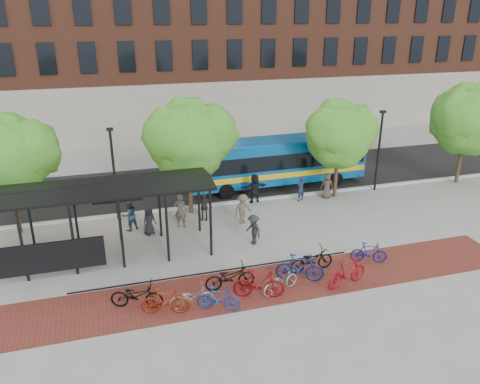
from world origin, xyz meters
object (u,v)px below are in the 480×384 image
object	(u,v)px
pedestrian_3	(243,209)
pedestrian_2	(129,215)
tree_d	(468,116)
pedestrian_9	(253,230)
bike_1	(165,301)
bus_shelter	(91,197)
bike_3	(219,299)
bike_7	(300,268)
bike_0	(137,295)
pedestrian_7	(301,189)
pedestrian_0	(149,220)
bike_5	(259,284)
pedestrian_6	(327,186)
tree_b	(190,136)
lamp_post_left	(114,172)
bike_6	(280,281)
tree_c	(340,132)
pedestrian_5	(255,188)
bike_9	(347,272)
pedestrian_1	(181,211)
bus	(276,159)
bike_8	(311,260)
bike_2	(191,297)
bike_4	(230,277)
bike_11	(369,252)

from	to	relation	value
pedestrian_3	pedestrian_2	bearing A→B (deg)	148.74
tree_d	pedestrian_9	distance (m)	16.95
bike_1	bus_shelter	bearing A→B (deg)	39.30
bike_3	bike_7	bearing A→B (deg)	-50.27
bike_0	pedestrian_7	size ratio (longest dim) A/B	1.31
pedestrian_0	pedestrian_9	xyz separation A→B (m)	(4.78, -2.52, 0.01)
bike_5	pedestrian_6	bearing A→B (deg)	-21.36
tree_d	pedestrian_0	size ratio (longest dim) A/B	4.24
tree_b	lamp_post_left	size ratio (longest dim) A/B	1.26
bike_0	bus_shelter	bearing A→B (deg)	35.47
bike_3	pedestrian_3	xyz separation A→B (m)	(3.12, 7.25, 0.33)
bike_6	pedestrian_6	world-z (taller)	pedestrian_6
bike_1	pedestrian_0	distance (m)	7.00
lamp_post_left	bike_3	distance (m)	10.53
lamp_post_left	pedestrian_6	xyz separation A→B (m)	(12.40, -0.39, -1.96)
tree_b	pedestrian_6	world-z (taller)	tree_b
tree_c	lamp_post_left	world-z (taller)	tree_c
tree_d	tree_c	bearing A→B (deg)	-180.00
bike_7	pedestrian_9	distance (m)	3.83
bike_1	pedestrian_5	size ratio (longest dim) A/B	1.04
bike_5	pedestrian_2	world-z (taller)	pedestrian_2
tree_d	pedestrian_6	world-z (taller)	tree_d
pedestrian_0	pedestrian_5	world-z (taller)	pedestrian_5
bike_3	bike_9	distance (m)	5.52
pedestrian_0	pedestrian_7	xyz separation A→B (m)	(9.23, 2.06, 0.01)
pedestrian_7	bus_shelter	bearing A→B (deg)	-4.88
pedestrian_1	bike_1	bearing A→B (deg)	100.28
lamp_post_left	bike_6	bearing A→B (deg)	-56.84
tree_b	bike_6	distance (m)	10.00
bike_5	pedestrian_2	size ratio (longest dim) A/B	1.20
lamp_post_left	pedestrian_7	xyz separation A→B (m)	(10.69, -0.35, -1.97)
bike_6	bus	bearing A→B (deg)	-40.31
bus_shelter	pedestrian_2	world-z (taller)	bus_shelter
pedestrian_6	pedestrian_9	bearing A→B (deg)	48.18
tree_b	tree_d	distance (m)	18.00
bike_7	bike_8	world-z (taller)	bike_7
bus_shelter	tree_c	bearing A→B (deg)	15.06
bus	tree_b	bearing A→B (deg)	-156.48
pedestrian_6	bus_shelter	bearing A→B (deg)	27.08
bike_2	bike_7	distance (m)	4.81
bike_4	pedestrian_9	xyz separation A→B (m)	(2.14, 3.52, 0.23)
bike_9	pedestrian_2	distance (m)	11.47
bike_7	pedestrian_2	size ratio (longest dim) A/B	1.19
pedestrian_7	pedestrian_0	bearing A→B (deg)	-9.81
tree_c	bike_9	xyz separation A→B (m)	(-4.27, -9.31, -3.44)
tree_d	pedestrian_5	bearing A→B (deg)	178.18
lamp_post_left	pedestrian_2	size ratio (longest dim) A/B	2.98
bus_shelter	bike_11	world-z (taller)	bus_shelter
bus	lamp_post_left	bearing A→B (deg)	-167.11
tree_b	pedestrian_5	world-z (taller)	tree_b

